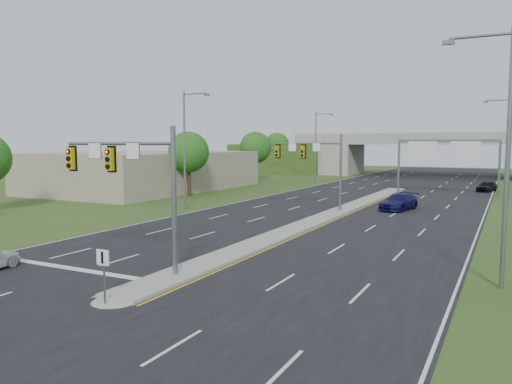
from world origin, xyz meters
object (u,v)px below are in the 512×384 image
at_px(keep_right_sign, 103,267).
at_px(overpass, 430,157).
at_px(signal_mast_near, 134,175).
at_px(signal_mast_far, 317,160).
at_px(sign_gantry, 446,151).
at_px(car_far_c, 487,186).
at_px(car_far_b, 399,202).

xyz_separation_m(keep_right_sign, overpass, (0.00, 84.53, 2.04)).
distance_m(signal_mast_near, signal_mast_far, 25.00).
bearing_deg(signal_mast_far, signal_mast_near, -90.00).
relative_size(keep_right_sign, sign_gantry, 0.19).
bearing_deg(keep_right_sign, signal_mast_near, 116.94).
height_order(signal_mast_far, car_far_c, signal_mast_far).
xyz_separation_m(signal_mast_near, signal_mast_far, (0.00, 25.00, 0.00)).
bearing_deg(signal_mast_near, overpass, 88.38).
relative_size(keep_right_sign, car_far_b, 0.42).
distance_m(signal_mast_far, keep_right_sign, 29.71).
bearing_deg(keep_right_sign, signal_mast_far, 94.39).
distance_m(sign_gantry, car_far_b, 16.97).
distance_m(sign_gantry, car_far_c, 9.52).
bearing_deg(car_far_b, overpass, 107.63).
distance_m(overpass, car_far_c, 30.13).
height_order(sign_gantry, car_far_b, sign_gantry).
bearing_deg(keep_right_sign, car_far_b, 82.30).
relative_size(signal_mast_near, car_far_b, 1.35).
bearing_deg(signal_mast_far, overpass, 87.65).
bearing_deg(signal_mast_near, keep_right_sign, -63.06).
xyz_separation_m(car_far_b, car_far_c, (6.51, 23.41, -0.07)).
height_order(signal_mast_near, signal_mast_far, same).
bearing_deg(car_far_b, signal_mast_far, -138.25).
bearing_deg(car_far_b, signal_mast_near, -90.59).
bearing_deg(signal_mast_far, car_far_b, 29.12).
height_order(signal_mast_far, overpass, overpass).
xyz_separation_m(sign_gantry, overpass, (-6.68, 35.08, -1.69)).
bearing_deg(sign_gantry, car_far_c, 58.97).
xyz_separation_m(signal_mast_far, car_far_c, (13.26, 27.17, -4.02)).
xyz_separation_m(sign_gantry, car_far_c, (4.32, 7.18, -4.53)).
bearing_deg(overpass, keep_right_sign, -90.00).
bearing_deg(signal_mast_near, car_far_b, 76.78).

